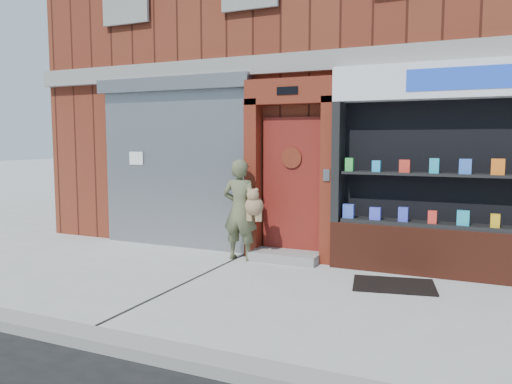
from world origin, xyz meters
The scene contains 8 objects.
ground centered at (0.00, 0.00, 0.00)m, with size 80.00×80.00×0.00m, color #9E9E99.
curb centered at (0.00, -2.15, 0.06)m, with size 60.00×0.30×0.12m, color gray.
building centered at (0.00, 5.99, 4.00)m, with size 12.00×8.16×8.00m.
shutter_bay centered at (-3.00, 1.93, 1.72)m, with size 3.10×0.30×3.04m.
red_door_bay centered at (-0.75, 1.86, 1.46)m, with size 1.52×0.58×2.90m.
pharmacy_bay centered at (1.75, 1.81, 1.37)m, with size 3.50×0.41×3.00m.
woman centered at (-1.44, 1.48, 0.83)m, with size 0.76×0.49×1.63m.
doormat centered at (1.05, 0.99, 0.01)m, with size 1.06×0.74×0.03m, color black.
Camera 1 is at (2.04, -5.65, 1.92)m, focal length 35.00 mm.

